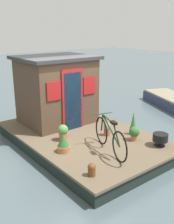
{
  "coord_description": "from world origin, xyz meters",
  "views": [
    {
      "loc": [
        -5.6,
        4.24,
        3.25
      ],
      "look_at": [
        -0.2,
        0.0,
        1.08
      ],
      "focal_mm": 42.34,
      "sensor_mm": 36.0,
      "label": 1
    }
  ],
  "objects_px": {
    "potted_plant_ivy": "(63,143)",
    "dinghy_boat": "(174,102)",
    "bicycle": "(110,137)",
    "houseboat_cabin": "(57,90)",
    "potted_plant_rosemary": "(133,124)",
    "potted_plant_geranium": "(134,133)",
    "charcoal_grill": "(160,138)",
    "potted_plant_basil": "(107,129)",
    "potted_plant_fern": "(63,132)",
    "mooring_bollard": "(92,169)"
  },
  "relations": [
    {
      "from": "potted_plant_geranium",
      "to": "charcoal_grill",
      "type": "xyz_separation_m",
      "value": [
        -0.65,
        -0.26,
        0.01
      ]
    },
    {
      "from": "potted_plant_basil",
      "to": "potted_plant_ivy",
      "type": "xyz_separation_m",
      "value": [
        -0.11,
        1.53,
        0.02
      ]
    },
    {
      "from": "potted_plant_ivy",
      "to": "dinghy_boat",
      "type": "xyz_separation_m",
      "value": [
        1.34,
        -6.56,
        -0.36
      ]
    },
    {
      "from": "bicycle",
      "to": "potted_plant_basil",
      "type": "height_order",
      "value": "bicycle"
    },
    {
      "from": "mooring_bollard",
      "to": "bicycle",
      "type": "bearing_deg",
      "value": -60.51
    },
    {
      "from": "potted_plant_fern",
      "to": "potted_plant_basil",
      "type": "height_order",
      "value": "potted_plant_fern"
    },
    {
      "from": "potted_plant_geranium",
      "to": "potted_plant_rosemary",
      "type": "bearing_deg",
      "value": -43.41
    },
    {
      "from": "dinghy_boat",
      "to": "potted_plant_ivy",
      "type": "bearing_deg",
      "value": 101.52
    },
    {
      "from": "bicycle",
      "to": "potted_plant_geranium",
      "type": "bearing_deg",
      "value": -83.59
    },
    {
      "from": "bicycle",
      "to": "mooring_bollard",
      "type": "relative_size",
      "value": 6.04
    },
    {
      "from": "potted_plant_ivy",
      "to": "potted_plant_geranium",
      "type": "bearing_deg",
      "value": -107.58
    },
    {
      "from": "potted_plant_ivy",
      "to": "mooring_bollard",
      "type": "xyz_separation_m",
      "value": [
        -1.29,
        0.16,
        -0.07
      ]
    },
    {
      "from": "mooring_bollard",
      "to": "potted_plant_rosemary",
      "type": "bearing_deg",
      "value": -66.55
    },
    {
      "from": "potted_plant_basil",
      "to": "dinghy_boat",
      "type": "xyz_separation_m",
      "value": [
        1.23,
        -5.03,
        -0.34
      ]
    },
    {
      "from": "bicycle",
      "to": "potted_plant_basil",
      "type": "relative_size",
      "value": 4.38
    },
    {
      "from": "dinghy_boat",
      "to": "mooring_bollard",
      "type": "bearing_deg",
      "value": 111.37
    },
    {
      "from": "potted_plant_geranium",
      "to": "bicycle",
      "type": "bearing_deg",
      "value": 96.41
    },
    {
      "from": "potted_plant_geranium",
      "to": "dinghy_boat",
      "type": "distance_m",
      "value": 5.08
    },
    {
      "from": "bicycle",
      "to": "potted_plant_geranium",
      "type": "height_order",
      "value": "bicycle"
    },
    {
      "from": "potted_plant_basil",
      "to": "dinghy_boat",
      "type": "distance_m",
      "value": 5.19
    },
    {
      "from": "potted_plant_rosemary",
      "to": "charcoal_grill",
      "type": "height_order",
      "value": "potted_plant_rosemary"
    },
    {
      "from": "potted_plant_ivy",
      "to": "dinghy_boat",
      "type": "relative_size",
      "value": 0.13
    },
    {
      "from": "potted_plant_basil",
      "to": "mooring_bollard",
      "type": "relative_size",
      "value": 1.38
    },
    {
      "from": "houseboat_cabin",
      "to": "mooring_bollard",
      "type": "relative_size",
      "value": 8.1
    },
    {
      "from": "houseboat_cabin",
      "to": "potted_plant_basil",
      "type": "xyz_separation_m",
      "value": [
        -1.86,
        -0.46,
        -0.86
      ]
    },
    {
      "from": "potted_plant_rosemary",
      "to": "potted_plant_ivy",
      "type": "distance_m",
      "value": 2.19
    },
    {
      "from": "potted_plant_basil",
      "to": "charcoal_grill",
      "type": "relative_size",
      "value": 0.99
    },
    {
      "from": "potted_plant_rosemary",
      "to": "mooring_bollard",
      "type": "relative_size",
      "value": 2.38
    },
    {
      "from": "potted_plant_rosemary",
      "to": "potted_plant_geranium",
      "type": "xyz_separation_m",
      "value": [
        -0.31,
        0.29,
        -0.1
      ]
    },
    {
      "from": "houseboat_cabin",
      "to": "potted_plant_rosemary",
      "type": "relative_size",
      "value": 3.41
    },
    {
      "from": "potted_plant_fern",
      "to": "mooring_bollard",
      "type": "relative_size",
      "value": 1.59
    },
    {
      "from": "charcoal_grill",
      "to": "dinghy_boat",
      "type": "xyz_separation_m",
      "value": [
        2.58,
        -4.43,
        -0.36
      ]
    },
    {
      "from": "potted_plant_rosemary",
      "to": "charcoal_grill",
      "type": "relative_size",
      "value": 1.71
    },
    {
      "from": "bicycle",
      "to": "potted_plant_geranium",
      "type": "distance_m",
      "value": 1.02
    },
    {
      "from": "bicycle",
      "to": "potted_plant_fern",
      "type": "bearing_deg",
      "value": 21.53
    },
    {
      "from": "mooring_bollard",
      "to": "potted_plant_ivy",
      "type": "bearing_deg",
      "value": -7.04
    },
    {
      "from": "bicycle",
      "to": "potted_plant_fern",
      "type": "relative_size",
      "value": 3.81
    },
    {
      "from": "bicycle",
      "to": "dinghy_boat",
      "type": "distance_m",
      "value": 6.06
    },
    {
      "from": "potted_plant_ivy",
      "to": "mooring_bollard",
      "type": "distance_m",
      "value": 1.3
    },
    {
      "from": "houseboat_cabin",
      "to": "dinghy_boat",
      "type": "relative_size",
      "value": 0.63
    },
    {
      "from": "dinghy_boat",
      "to": "potted_plant_rosemary",
      "type": "bearing_deg",
      "value": 110.24
    },
    {
      "from": "potted_plant_rosemary",
      "to": "potted_plant_fern",
      "type": "distance_m",
      "value": 1.99
    },
    {
      "from": "potted_plant_ivy",
      "to": "dinghy_boat",
      "type": "bearing_deg",
      "value": -78.48
    },
    {
      "from": "potted_plant_ivy",
      "to": "mooring_bollard",
      "type": "relative_size",
      "value": 1.65
    },
    {
      "from": "potted_plant_fern",
      "to": "potted_plant_basil",
      "type": "distance_m",
      "value": 1.25
    },
    {
      "from": "bicycle",
      "to": "dinghy_boat",
      "type": "xyz_separation_m",
      "value": [
        2.04,
        -5.68,
        -0.54
      ]
    },
    {
      "from": "houseboat_cabin",
      "to": "potted_plant_geranium",
      "type": "xyz_separation_m",
      "value": [
        -2.57,
        -0.81,
        -0.84
      ]
    },
    {
      "from": "potted_plant_rosemary",
      "to": "houseboat_cabin",
      "type": "bearing_deg",
      "value": 26.0
    },
    {
      "from": "potted_plant_geranium",
      "to": "dinghy_boat",
      "type": "height_order",
      "value": "potted_plant_geranium"
    },
    {
      "from": "potted_plant_basil",
      "to": "mooring_bollard",
      "type": "bearing_deg",
      "value": 129.68
    }
  ]
}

